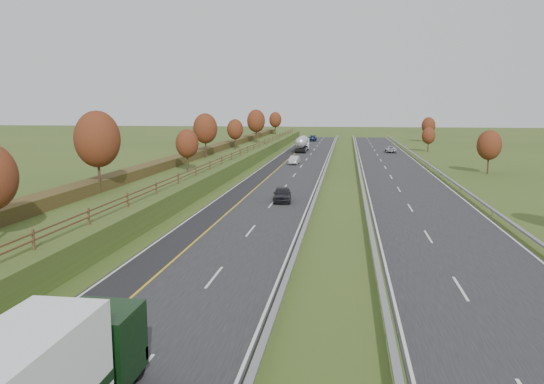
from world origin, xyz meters
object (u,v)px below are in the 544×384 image
(road_tanker, at_px, (302,143))
(car_small_far, at_px, (313,138))
(car_oncoming, at_px, (391,149))
(car_silver_mid, at_px, (294,160))
(car_dark_near, at_px, (282,194))

(road_tanker, height_order, car_small_far, road_tanker)
(road_tanker, relative_size, car_oncoming, 2.28)
(car_silver_mid, relative_size, car_small_far, 0.78)
(car_small_far, relative_size, car_oncoming, 1.13)
(car_dark_near, bearing_deg, car_oncoming, 70.23)
(car_silver_mid, height_order, car_small_far, car_small_far)
(car_small_far, bearing_deg, car_silver_mid, -88.82)
(car_dark_near, bearing_deg, car_small_far, 86.30)
(car_silver_mid, relative_size, car_oncoming, 0.88)
(car_small_far, distance_m, car_oncoming, 42.42)
(car_silver_mid, bearing_deg, car_dark_near, -82.79)
(road_tanker, xyz_separation_m, car_small_far, (-0.04, 37.49, -1.02))
(car_silver_mid, height_order, car_oncoming, car_silver_mid)
(car_dark_near, relative_size, car_silver_mid, 1.06)
(road_tanker, distance_m, car_silver_mid, 27.31)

